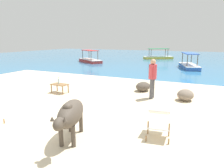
{
  "coord_description": "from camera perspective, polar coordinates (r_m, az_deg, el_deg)",
  "views": [
    {
      "loc": [
        3.8,
        -4.65,
        2.42
      ],
      "look_at": [
        0.3,
        3.0,
        0.55
      ],
      "focal_mm": 32.29,
      "sensor_mm": 36.0,
      "label": 1
    }
  ],
  "objects": [
    {
      "name": "shore_rock_medium",
      "position": [
        8.51,
        20.07,
        -2.93
      ],
      "size": [
        0.74,
        0.79,
        0.45
      ],
      "primitive_type": "ellipsoid",
      "rotation": [
        0.0,
        0.0,
        1.4
      ],
      "color": "gray",
      "rests_on": "sand_beach"
    },
    {
      "name": "sand_beach",
      "position": [
        6.47,
        -13.81,
        -9.63
      ],
      "size": [
        18.0,
        14.0,
        0.04
      ],
      "primitive_type": "cube",
      "color": "beige",
      "rests_on": "ground"
    },
    {
      "name": "shore_rock_large",
      "position": [
        9.56,
        8.78,
        -0.7
      ],
      "size": [
        0.83,
        0.93,
        0.43
      ],
      "primitive_type": "ellipsoid",
      "rotation": [
        0.0,
        0.0,
        1.21
      ],
      "color": "brown",
      "rests_on": "sand_beach"
    },
    {
      "name": "cow",
      "position": [
        4.92,
        -11.69,
        -8.32
      ],
      "size": [
        0.96,
        1.75,
        0.98
      ],
      "rotation": [
        0.0,
        0.0,
        5.06
      ],
      "color": "#4C4238",
      "rests_on": "sand_beach"
    },
    {
      "name": "deck_chair_near",
      "position": [
        5.21,
        13.08,
        -10.31
      ],
      "size": [
        0.65,
        0.84,
        0.68
      ],
      "rotation": [
        0.0,
        0.0,
        4.86
      ],
      "color": "olive",
      "rests_on": "sand_beach"
    },
    {
      "name": "person_standing",
      "position": [
        8.28,
        11.41,
        2.32
      ],
      "size": [
        0.32,
        0.51,
        1.62
      ],
      "rotation": [
        0.0,
        0.0,
        6.23
      ],
      "color": "#4C4C51",
      "rests_on": "sand_beach"
    },
    {
      "name": "low_bench_table",
      "position": [
        9.41,
        -14.61,
        -0.4
      ],
      "size": [
        0.79,
        0.5,
        0.41
      ],
      "rotation": [
        0.0,
        0.0,
        -0.08
      ],
      "color": "olive",
      "rests_on": "sand_beach"
    },
    {
      "name": "boat_blue",
      "position": [
        18.39,
        20.97,
        5.05
      ],
      "size": [
        2.1,
        3.85,
        1.29
      ],
      "rotation": [
        0.0,
        0.0,
        4.98
      ],
      "color": "#3866B7",
      "rests_on": "water_surface"
    },
    {
      "name": "water_surface",
      "position": [
        27.03,
        16.47,
        6.87
      ],
      "size": [
        60.0,
        36.0,
        0.03
      ],
      "primitive_type": "cube",
      "color": "teal",
      "rests_on": "ground"
    },
    {
      "name": "boat_yellow",
      "position": [
        26.27,
        12.95,
        7.55
      ],
      "size": [
        3.71,
        2.97,
        1.29
      ],
      "rotation": [
        0.0,
        0.0,
        0.57
      ],
      "color": "gold",
      "rests_on": "water_surface"
    },
    {
      "name": "bottle",
      "position": [
        9.45,
        -14.89,
        0.78
      ],
      "size": [
        0.07,
        0.07,
        0.3
      ],
      "color": "#A3C6D1",
      "rests_on": "low_bench_table"
    },
    {
      "name": "boat_red",
      "position": [
        21.91,
        -6.23,
        6.87
      ],
      "size": [
        3.68,
        3.02,
        1.29
      ],
      "rotation": [
        0.0,
        0.0,
        5.69
      ],
      "color": "#C63833",
      "rests_on": "water_surface"
    }
  ]
}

